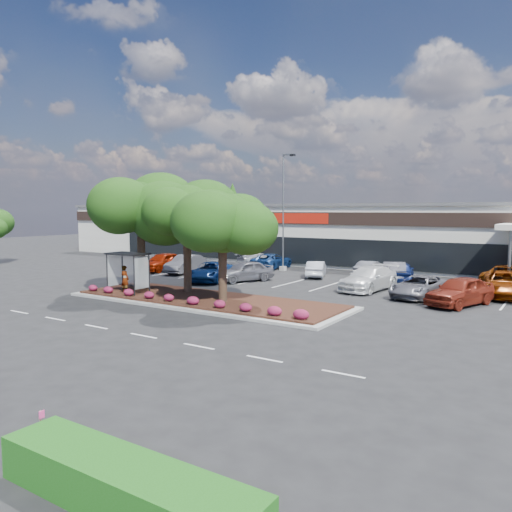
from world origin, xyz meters
The scene contains 29 objects.
ground centered at (0.00, 0.00, 0.00)m, with size 160.00×160.00×0.00m, color black.
retail_store centered at (0.06, 33.91, 3.15)m, with size 80.40×25.20×6.25m.
landscape_island centered at (-2.00, 4.00, 0.12)m, with size 18.00×6.00×0.26m.
lane_markings centered at (-0.14, 10.42, 0.01)m, with size 33.12×20.06×0.01m.
shrub_row centered at (-2.00, 1.90, 0.51)m, with size 17.00×0.80×0.50m, color maroon, non-canonical shape.
bus_shelter centered at (-7.50, 2.95, 2.31)m, with size 2.75×1.55×2.59m.
island_tree_west centered at (-8.00, 4.50, 4.21)m, with size 7.20×7.20×7.89m, color black, non-canonical shape.
island_tree_mid centered at (-4.50, 5.20, 3.92)m, with size 6.60×6.60×7.32m, color black, non-canonical shape.
island_tree_east centered at (-0.50, 3.70, 3.51)m, with size 5.80×5.80×6.50m, color black, non-canonical shape.
hedge_south_east centered at (10.00, -13.50, 0.45)m, with size 6.00×1.30×0.90m, color #19520F.
conifer_north_west centered at (-30.00, 46.00, 5.00)m, with size 4.40×4.40×10.00m, color black.
person_waiting centered at (-7.68, 2.69, 1.14)m, with size 0.65×0.42×1.77m, color #594C47.
light_pole centered at (-5.78, 20.25, 4.79)m, with size 1.43×0.60×10.74m.
survey_stake centered at (6.67, -13.00, 0.64)m, with size 0.07×0.14×1.00m.
car_0 centered at (-15.11, 14.06, 0.85)m, with size 2.01×5.00×1.70m, color maroon.
car_1 centered at (-12.38, 14.07, 0.80)m, with size 1.70×4.88×1.61m, color #4C4C52.
car_2 centered at (-7.34, 11.32, 0.75)m, with size 2.48×5.39×1.50m, color navy.
car_3 centered at (-4.99, 12.57, 0.82)m, with size 1.93×4.80×1.63m, color slate.
car_4 centered at (4.78, 13.75, 0.83)m, with size 2.33×5.73×1.66m, color silver.
car_5 centered at (8.56, 12.64, 0.71)m, with size 2.36×5.12×1.42m, color slate.
car_6 centered at (11.29, 11.26, 0.86)m, with size 2.03×5.05×1.72m, color maroon.
car_7 centered at (13.27, 15.97, 0.83)m, with size 2.75×5.97×1.66m, color #742904.
car_9 centered at (-9.58, 21.90, 0.69)m, with size 1.92×4.73×1.37m, color #989CA3.
car_10 centered at (-7.69, 21.23, 0.72)m, with size 2.39×5.18×1.44m, color navy.
car_11 centered at (-1.39, 18.01, 0.67)m, with size 1.42×4.07×1.34m, color silver.
car_12 centered at (2.30, 20.84, 0.66)m, with size 1.40×4.02×1.32m, color slate.
car_13 centered at (4.93, 18.98, 0.79)m, with size 1.67×4.78×1.58m, color #525057.
car_14 centered at (5.48, 19.04, 0.80)m, with size 1.89×4.70×1.60m, color navy.
car_15 centered at (12.90, 20.53, 0.83)m, with size 2.74×5.94×1.65m, color #692B05.
Camera 1 is at (16.97, -19.69, 5.66)m, focal length 35.00 mm.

